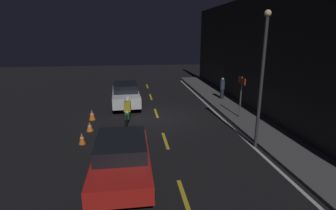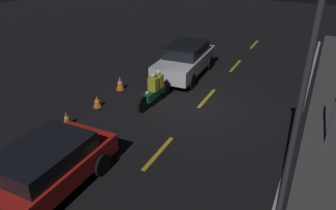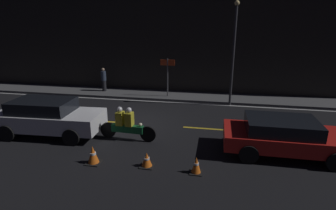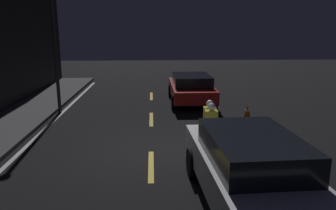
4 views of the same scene
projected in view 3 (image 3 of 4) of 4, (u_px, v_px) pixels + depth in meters
name	position (u px, v px, depth m)	size (l,w,h in m)	color
ground_plane	(132.00, 123.00, 12.61)	(56.00, 56.00, 0.00)	black
raised_curb	(156.00, 95.00, 17.39)	(28.00, 2.19, 0.12)	#4C4C4F
building_front	(160.00, 39.00, 17.49)	(28.00, 0.30, 7.22)	black
lane_dash_b	(30.00, 116.00, 13.58)	(2.00, 0.14, 0.01)	gold
lane_dash_c	(112.00, 122.00, 12.78)	(2.00, 0.14, 0.01)	gold
lane_dash_d	(205.00, 129.00, 11.98)	(2.00, 0.14, 0.01)	gold
lane_dash_e	(311.00, 136.00, 11.19)	(2.00, 0.14, 0.01)	gold
lane_solid_kerb	(151.00, 101.00, 16.14)	(25.20, 0.14, 0.01)	silver
sedan_white	(48.00, 116.00, 11.11)	(4.56, 2.07, 1.55)	silver
taxi_red	(285.00, 135.00, 9.45)	(4.44, 2.04, 1.36)	red
motorcycle	(126.00, 125.00, 10.70)	(2.42, 0.40, 1.40)	black
traffic_cone_near	(93.00, 155.00, 8.95)	(0.49, 0.49, 0.64)	black
traffic_cone_mid	(147.00, 160.00, 8.77)	(0.46, 0.46, 0.50)	black
traffic_cone_far	(196.00, 165.00, 8.37)	(0.39, 0.39, 0.57)	black
pedestrian	(104.00, 79.00, 17.90)	(0.34, 0.34, 1.59)	black
shop_sign	(168.00, 70.00, 16.35)	(0.90, 0.08, 2.40)	#4C4C51
street_lamp	(234.00, 49.00, 14.43)	(0.28, 0.28, 5.76)	#333338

